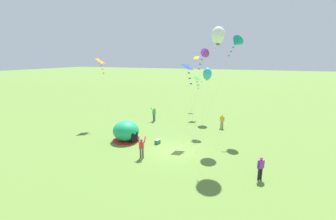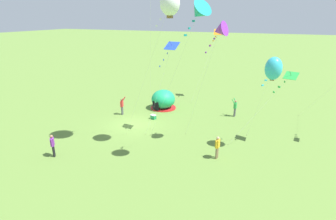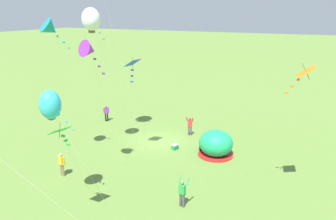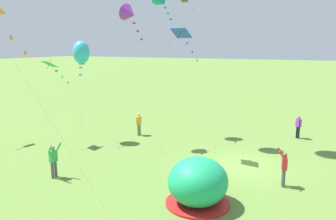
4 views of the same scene
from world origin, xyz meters
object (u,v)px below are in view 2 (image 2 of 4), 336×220
kite_teal (199,12)px  kite_cyan (273,69)px  person_arms_raised (122,105)px  kite_blue (170,49)px  person_far_back (217,146)px  person_center_field (235,107)px  kite_purple (219,30)px  kite_orange (217,34)px  kite_green (288,78)px  person_with_toddler (53,144)px  cooler_box (153,117)px  kite_white (170,3)px  popup_tent (163,100)px

kite_teal → kite_cyan: bearing=131.6°
person_arms_raised → kite_blue: kite_blue is taller
person_far_back → person_center_field: (-9.08, -0.27, 0.03)m
kite_purple → kite_orange: bearing=-166.7°
kite_green → kite_cyan: bearing=-32.7°
person_with_toddler → kite_green: 18.11m
kite_orange → kite_green: kite_orange is taller
person_center_field → kite_orange: 9.46m
kite_cyan → person_center_field: bearing=-153.0°
cooler_box → person_with_toddler: 10.20m
kite_teal → kite_purple: (-3.58, 0.50, -1.17)m
kite_teal → kite_white: bearing=-121.2°
popup_tent → kite_green: kite_green is taller
person_with_toddler → kite_blue: kite_blue is taller
popup_tent → kite_blue: kite_blue is taller
kite_orange → kite_blue: bearing=-5.4°
kite_white → kite_green: 10.33m
person_arms_raised → person_center_field: (-4.08, 10.91, 0.00)m
person_with_toddler → kite_blue: (-7.38, 6.21, 6.34)m
popup_tent → kite_blue: (5.58, 3.16, 6.31)m
kite_purple → kite_blue: 4.30m
kite_cyan → person_with_toddler: bearing=-63.2°
kite_cyan → kite_green: (-1.71, 1.10, -0.95)m
person_with_toddler → kite_teal: size_ratio=0.16×
person_arms_raised → person_far_back: bearing=65.9°
person_center_field → kite_white: (8.79, -3.57, 9.56)m
person_center_field → kite_orange: kite_orange is taller
kite_white → kite_orange: kite_white is taller
person_far_back → kite_orange: 16.59m
kite_blue → popup_tent: bearing=-150.4°
popup_tent → person_with_toddler: size_ratio=1.63×
person_far_back → kite_green: 7.45m
kite_blue → kite_purple: bearing=82.0°
kite_green → cooler_box: bearing=-93.6°
person_arms_raised → kite_cyan: bearing=80.8°
person_center_field → person_far_back: bearing=1.7°
person_far_back → person_with_toddler: same height
person_far_back → kite_orange: size_ratio=0.20×
cooler_box → kite_orange: size_ratio=0.07×
person_center_field → kite_cyan: bearing=27.0°
kite_white → kite_purple: kite_white is taller
person_far_back → kite_blue: bearing=-121.1°
kite_teal → kite_cyan: (-3.89, 4.39, -3.66)m
popup_tent → person_arms_raised: 4.72m
popup_tent → person_center_field: bearing=94.0°
kite_teal → kite_blue: bearing=-139.9°
kite_orange → cooler_box: bearing=-22.1°
kite_orange → kite_purple: 12.61m
person_with_toddler → kite_blue: size_ratio=0.22×
kite_white → kite_blue: bearing=-158.5°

